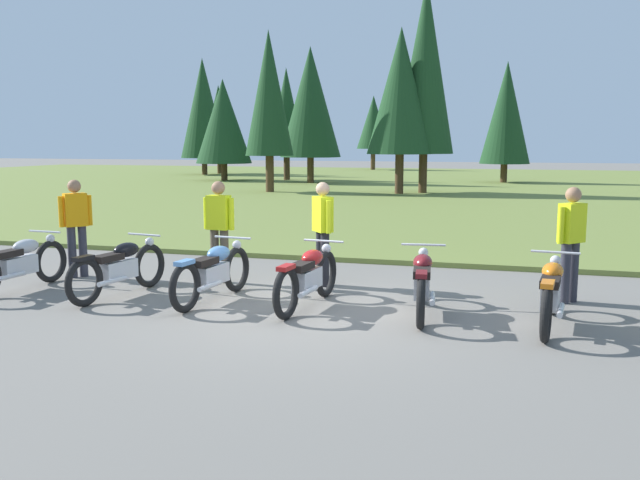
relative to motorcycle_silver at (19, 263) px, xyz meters
name	(u,v)px	position (x,y,z in m)	size (l,w,h in m)	color
ground_plane	(308,311)	(4.67, 0.06, -0.44)	(140.00, 140.00, 0.00)	slate
grass_moorland	(459,187)	(4.67, 25.79, -0.39)	(80.00, 44.00, 0.10)	olive
forest_treeline	(503,106)	(6.54, 30.58, 3.85)	(41.92, 27.79, 9.13)	#47331E
motorcycle_silver	(19,263)	(0.00, 0.00, 0.00)	(0.62, 2.10, 0.88)	black
motorcycle_black	(119,267)	(1.69, 0.13, 0.00)	(0.62, 2.09, 0.88)	black
motorcycle_sky_blue	(213,272)	(3.18, 0.22, 0.00)	(0.62, 2.10, 0.88)	black
motorcycle_red	(308,276)	(4.61, 0.26, 0.00)	(0.62, 2.10, 0.88)	black
motorcycle_maroon	(422,282)	(6.20, 0.30, 0.00)	(0.62, 2.10, 0.88)	black
motorcycle_orange	(551,293)	(7.82, 0.13, 0.00)	(0.62, 2.10, 0.88)	black
rider_in_hivis_vest	(571,238)	(8.14, 1.57, 0.51)	(0.40, 0.43, 1.67)	#2D2D38
rider_with_back_turned	(323,227)	(4.41, 1.70, 0.51)	(0.40, 0.44, 1.67)	black
rider_checking_bike	(76,222)	(0.20, 1.19, 0.51)	(0.40, 0.44, 1.67)	#2D2D38
rider_near_row_end	(219,225)	(2.71, 1.48, 0.51)	(0.55, 0.24, 1.67)	#4C4233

